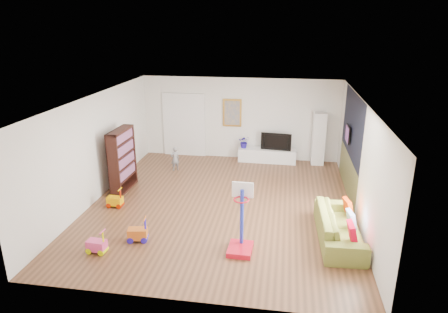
% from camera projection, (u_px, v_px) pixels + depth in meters
% --- Properties ---
extents(floor, '(6.50, 7.50, 0.00)m').
position_uv_depth(floor, '(222.00, 204.00, 10.16)').
color(floor, brown).
rests_on(floor, ground).
extents(ceiling, '(6.50, 7.50, 0.00)m').
position_uv_depth(ceiling, '(221.00, 99.00, 9.29)').
color(ceiling, white).
rests_on(ceiling, ground).
extents(wall_back, '(6.50, 0.00, 2.70)m').
position_uv_depth(wall_back, '(240.00, 119.00, 13.23)').
color(wall_back, silver).
rests_on(wall_back, ground).
extents(wall_front, '(6.50, 0.00, 2.70)m').
position_uv_depth(wall_front, '(182.00, 229.00, 6.21)').
color(wall_front, silver).
rests_on(wall_front, ground).
extents(wall_left, '(0.00, 7.50, 2.70)m').
position_uv_depth(wall_left, '(96.00, 148.00, 10.20)').
color(wall_left, white).
rests_on(wall_left, ground).
extents(wall_right, '(0.00, 7.50, 2.70)m').
position_uv_depth(wall_right, '(360.00, 161.00, 9.24)').
color(wall_right, silver).
rests_on(wall_right, ground).
extents(navy_accent, '(0.01, 3.20, 1.70)m').
position_uv_depth(navy_accent, '(352.00, 125.00, 10.39)').
color(navy_accent, black).
rests_on(navy_accent, wall_right).
extents(olive_wainscot, '(0.01, 3.20, 1.00)m').
position_uv_depth(olive_wainscot, '(347.00, 173.00, 10.82)').
color(olive_wainscot, brown).
rests_on(olive_wainscot, wall_right).
extents(doorway, '(1.45, 0.06, 2.10)m').
position_uv_depth(doorway, '(184.00, 126.00, 13.57)').
color(doorway, white).
rests_on(doorway, ground).
extents(painting_back, '(0.62, 0.06, 0.92)m').
position_uv_depth(painting_back, '(232.00, 113.00, 13.16)').
color(painting_back, gold).
rests_on(painting_back, wall_back).
extents(artwork_right, '(0.04, 0.56, 0.46)m').
position_uv_depth(artwork_right, '(348.00, 134.00, 10.68)').
color(artwork_right, '#7F3F8C').
rests_on(artwork_right, wall_right).
extents(media_console, '(1.89, 0.50, 0.44)m').
position_uv_depth(media_console, '(267.00, 155.00, 13.17)').
color(media_console, white).
rests_on(media_console, ground).
extents(tall_cabinet, '(0.41, 0.41, 1.70)m').
position_uv_depth(tall_cabinet, '(319.00, 139.00, 12.77)').
color(tall_cabinet, white).
rests_on(tall_cabinet, ground).
extents(bookshelf, '(0.33, 1.17, 1.71)m').
position_uv_depth(bookshelf, '(122.00, 160.00, 10.79)').
color(bookshelf, black).
rests_on(bookshelf, ground).
extents(sofa, '(0.92, 2.18, 0.63)m').
position_uv_depth(sofa, '(339.00, 226.00, 8.42)').
color(sofa, olive).
rests_on(sofa, ground).
extents(basketball_hoop, '(0.51, 0.61, 1.43)m').
position_uv_depth(basketball_hoop, '(241.00, 220.00, 7.84)').
color(basketball_hoop, red).
rests_on(basketball_hoop, ground).
extents(ride_on_yellow, '(0.38, 0.24, 0.50)m').
position_uv_depth(ride_on_yellow, '(115.00, 198.00, 9.94)').
color(ride_on_yellow, '#E9A500').
rests_on(ride_on_yellow, ground).
extents(ride_on_orange, '(0.44, 0.32, 0.53)m').
position_uv_depth(ride_on_orange, '(137.00, 230.00, 8.38)').
color(ride_on_orange, '#CD631E').
rests_on(ride_on_orange, ground).
extents(ride_on_pink, '(0.39, 0.26, 0.50)m').
position_uv_depth(ride_on_pink, '(96.00, 241.00, 7.96)').
color(ride_on_pink, '#E74082').
rests_on(ride_on_pink, ground).
extents(child, '(0.33, 0.31, 0.76)m').
position_uv_depth(child, '(175.00, 159.00, 12.35)').
color(child, gray).
rests_on(child, ground).
extents(tv, '(0.99, 0.24, 0.57)m').
position_uv_depth(tv, '(276.00, 141.00, 12.98)').
color(tv, black).
rests_on(tv, media_console).
extents(vase_plant, '(0.39, 0.35, 0.42)m').
position_uv_depth(vase_plant, '(244.00, 142.00, 13.16)').
color(vase_plant, '#23168F').
rests_on(vase_plant, media_console).
extents(pillow_left, '(0.13, 0.41, 0.41)m').
position_uv_depth(pillow_left, '(352.00, 233.00, 7.79)').
color(pillow_left, red).
rests_on(pillow_left, sofa).
extents(pillow_center, '(0.15, 0.37, 0.36)m').
position_uv_depth(pillow_center, '(351.00, 219.00, 8.33)').
color(pillow_center, silver).
rests_on(pillow_center, sofa).
extents(pillow_right, '(0.17, 0.37, 0.36)m').
position_uv_depth(pillow_right, '(348.00, 207.00, 8.89)').
color(pillow_right, '#A92400').
rests_on(pillow_right, sofa).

